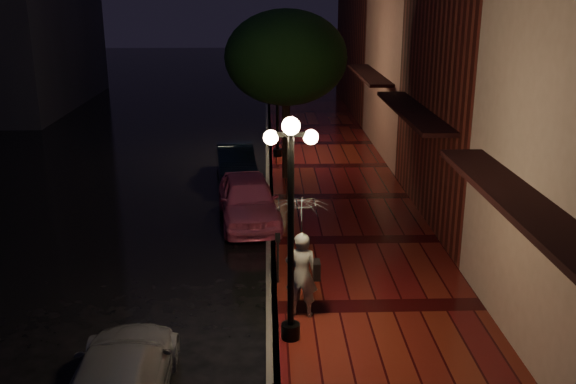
% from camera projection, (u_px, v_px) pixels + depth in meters
% --- Properties ---
extents(ground, '(120.00, 120.00, 0.00)m').
position_uv_depth(ground, '(271.00, 246.00, 17.13)').
color(ground, black).
rests_on(ground, ground).
extents(sidewalk, '(4.50, 60.00, 0.15)m').
position_uv_depth(sidewalk, '(354.00, 242.00, 17.18)').
color(sidewalk, '#4B0D0F').
rests_on(sidewalk, ground).
extents(curb, '(0.25, 60.00, 0.15)m').
position_uv_depth(curb, '(271.00, 243.00, 17.11)').
color(curb, '#595451').
rests_on(curb, ground).
extents(storefront_mid, '(5.00, 8.00, 11.00)m').
position_uv_depth(storefront_mid, '(523.00, 29.00, 17.59)').
color(storefront_mid, '#511914').
rests_on(storefront_mid, ground).
extents(storefront_far, '(5.00, 8.00, 9.00)m').
position_uv_depth(storefront_far, '(443.00, 43.00, 25.51)').
color(storefront_far, '#8C5951').
rests_on(storefront_far, ground).
extents(storefront_extra, '(5.00, 12.00, 10.00)m').
position_uv_depth(storefront_extra, '(396.00, 18.00, 34.88)').
color(storefront_extra, '#511914').
rests_on(storefront_extra, ground).
extents(streetlamp_near, '(0.96, 0.36, 4.31)m').
position_uv_depth(streetlamp_near, '(291.00, 218.00, 11.59)').
color(streetlamp_near, black).
rests_on(streetlamp_near, sidewalk).
extents(streetlamp_far, '(0.96, 0.36, 4.31)m').
position_uv_depth(streetlamp_far, '(277.00, 95.00, 24.93)').
color(streetlamp_far, black).
rests_on(streetlamp_far, sidewalk).
extents(street_tree, '(4.16, 4.16, 5.80)m').
position_uv_depth(street_tree, '(286.00, 61.00, 21.57)').
color(street_tree, black).
rests_on(street_tree, sidewalk).
extents(pink_car, '(2.12, 4.26, 1.39)m').
position_uv_depth(pink_car, '(248.00, 199.00, 18.68)').
color(pink_car, '#DA5983').
rests_on(pink_car, ground).
extents(navy_car, '(1.70, 3.82, 1.22)m').
position_uv_depth(navy_car, '(236.00, 162.00, 23.01)').
color(navy_car, black).
rests_on(navy_car, ground).
extents(silver_car, '(1.66, 3.96, 1.14)m').
position_uv_depth(silver_car, '(119.00, 379.00, 10.31)').
color(silver_car, '#95949B').
rests_on(silver_car, ground).
extents(woman_with_umbrella, '(1.05, 1.07, 2.53)m').
position_uv_depth(woman_with_umbrella, '(302.00, 239.00, 12.71)').
color(woman_with_umbrella, white).
rests_on(woman_with_umbrella, sidewalk).
extents(parking_meter, '(0.12, 0.09, 1.19)m').
position_uv_depth(parking_meter, '(278.00, 253.00, 14.46)').
color(parking_meter, black).
rests_on(parking_meter, sidewalk).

